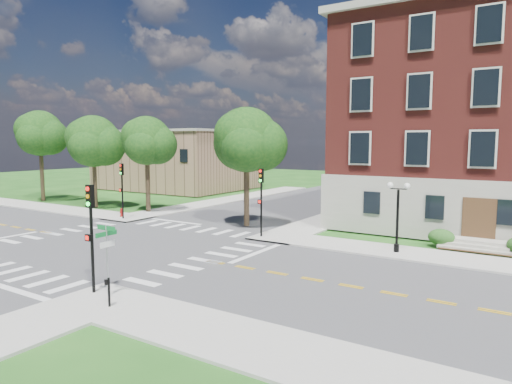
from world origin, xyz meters
The scene contains 19 objects.
ground centered at (0.00, 0.00, 0.00)m, with size 160.00×160.00×0.00m, color #184914.
road_ew centered at (0.00, 0.00, 0.01)m, with size 90.00×12.00×0.01m, color #3D3D3F.
road_ns centered at (0.00, 0.00, 0.01)m, with size 12.00×90.00×0.01m, color #3D3D3F.
sidewalk_ne centered at (15.38, 15.38, 0.06)m, with size 34.00×34.00×0.12m.
sidewalk_nw centered at (-15.38, 15.38, 0.06)m, with size 34.00×34.00×0.12m.
crosswalk_east centered at (7.20, 0.00, 0.00)m, with size 2.20×10.20×0.02m, color silver, non-canonical shape.
stop_bar_east centered at (8.80, 3.00, 0.00)m, with size 0.40×5.50×0.00m, color silver.
secondary_building centered at (-22.00, 30.00, 4.28)m, with size 20.40×15.40×8.30m.
tree_a centered at (-24.98, 10.71, 7.72)m, with size 5.10×5.10×10.19m.
tree_b centered at (-15.41, 10.39, 6.82)m, with size 5.23×5.23×9.35m.
tree_c centered at (-8.69, 11.19, 6.87)m, with size 4.64×4.64×9.11m.
tree_d centered at (3.50, 9.96, 6.91)m, with size 5.11×5.11×9.38m.
traffic_signal_se centered at (6.78, -7.26, 3.19)m, with size 0.33×0.36×4.80m.
traffic_signal_ne centered at (6.67, 7.03, 3.19)m, with size 0.36×0.41×4.80m.
traffic_signal_nw centered at (-7.57, 7.06, 3.19)m, with size 0.34×0.37×4.80m.
twin_lamp_west centered at (16.03, 7.54, 2.52)m, with size 1.36×0.36×4.23m.
street_sign_pole centered at (7.76, -7.25, 2.31)m, with size 1.10×1.10×3.10m.
push_button_post centered at (8.78, -8.08, 0.80)m, with size 0.14×0.21×1.20m.
fire_hydrant centered at (-8.46, 7.70, 0.46)m, with size 0.35×0.35×0.75m.
Camera 1 is at (23.37, -19.95, 6.75)m, focal length 32.00 mm.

